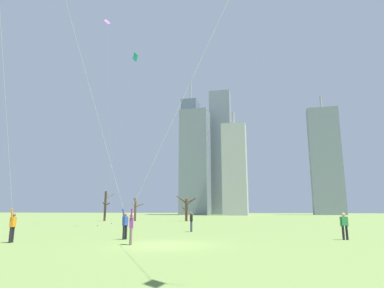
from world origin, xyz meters
The scene contains 16 objects.
ground_plane centered at (0.00, 0.00, 0.00)m, with size 400.00×400.00×0.00m, color olive.
kite_flyer_midfield_center_yellow centered at (-0.56, -1.60, 2.37)m, with size 9.05×9.73×12.07m.
kite_flyer_midfield_right_red centered at (-8.38, -2.00, 4.30)m, with size 2.09×7.55×22.78m.
kite_flyer_far_back_pink centered at (-3.81, 1.51, 3.43)m, with size 2.97×6.30×16.30m.
bystander_watching_nearby centered at (9.78, 5.45, 0.90)m, with size 0.50×0.27×1.62m.
bystander_far_off_by_trees centered at (-1.19, 10.59, 0.90)m, with size 0.22×0.51×1.62m.
distant_kite_high_overhead_teal centered at (-10.01, 16.85, 18.25)m, with size 4.75×1.11×20.35m.
distant_kite_drifting_left_purple centered at (-15.91, 21.09, 24.56)m, with size 0.88×3.59×28.27m.
bare_tree_rightmost centered at (-17.16, 35.51, 2.10)m, with size 2.76×2.43×3.87m.
bare_tree_right_of_center centered at (-8.57, 36.80, 2.16)m, with size 3.15×1.63×4.11m.
bare_tree_center centered at (-22.20, 34.45, 2.62)m, with size 1.29×3.24×4.96m.
skyline_squat_block centered at (26.22, 119.16, 21.14)m, with size 11.64×5.20×47.48m.
skyline_slender_spire centered at (-7.50, 100.37, 16.44)m, with size 8.59×5.83×37.58m.
skyline_mid_tower_left centered at (-15.46, 120.38, 26.64)m, with size 8.92×6.10×53.28m.
skyline_tall_tower centered at (-24.18, 108.90, 20.84)m, with size 11.08×8.95×41.68m.
skyline_wide_slab centered at (-29.42, 122.34, 25.54)m, with size 6.92×8.68×59.38m.
Camera 1 is at (5.64, -16.82, 1.77)m, focal length 30.56 mm.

